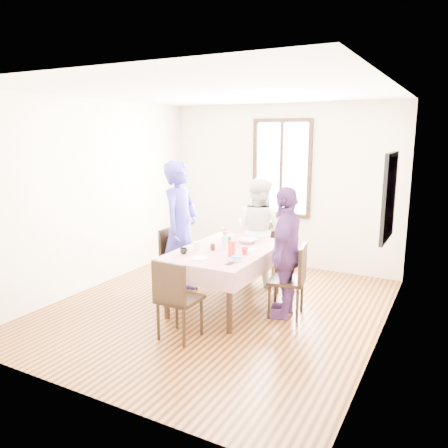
# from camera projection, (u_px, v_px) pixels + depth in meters

# --- Properties ---
(ground) EXTENTS (4.50, 4.50, 0.00)m
(ground) POSITION_uv_depth(u_px,v_px,m) (217.00, 308.00, 5.76)
(ground) COLOR #33150A
(ground) RESTS_ON ground
(back_wall) EXTENTS (4.00, 0.00, 4.00)m
(back_wall) POSITION_uv_depth(u_px,v_px,m) (282.00, 186.00, 7.42)
(back_wall) COLOR beige
(back_wall) RESTS_ON ground
(right_wall) EXTENTS (0.00, 4.50, 4.50)m
(right_wall) POSITION_uv_depth(u_px,v_px,m) (386.00, 220.00, 4.56)
(right_wall) COLOR beige
(right_wall) RESTS_ON ground
(window_frame) EXTENTS (1.02, 0.06, 1.62)m
(window_frame) POSITION_uv_depth(u_px,v_px,m) (282.00, 168.00, 7.35)
(window_frame) COLOR black
(window_frame) RESTS_ON back_wall
(window_pane) EXTENTS (0.90, 0.02, 1.50)m
(window_pane) POSITION_uv_depth(u_px,v_px,m) (282.00, 168.00, 7.36)
(window_pane) COLOR white
(window_pane) RESTS_ON back_wall
(art_poster) EXTENTS (0.04, 0.76, 0.96)m
(art_poster) POSITION_uv_depth(u_px,v_px,m) (390.00, 197.00, 4.79)
(art_poster) COLOR red
(art_poster) RESTS_ON right_wall
(dining_table) EXTENTS (0.98, 1.57, 0.75)m
(dining_table) POSITION_uv_depth(u_px,v_px,m) (226.00, 278.00, 5.78)
(dining_table) COLOR black
(dining_table) RESTS_ON ground
(tablecloth) EXTENTS (1.10, 1.69, 0.01)m
(tablecloth) POSITION_uv_depth(u_px,v_px,m) (226.00, 249.00, 5.70)
(tablecloth) COLOR #53000F
(tablecloth) RESTS_ON dining_table
(chair_left) EXTENTS (0.42, 0.42, 0.91)m
(chair_left) POSITION_uv_depth(u_px,v_px,m) (180.00, 261.00, 6.26)
(chair_left) COLOR black
(chair_left) RESTS_ON ground
(chair_right) EXTENTS (0.48, 0.48, 0.91)m
(chair_right) POSITION_uv_depth(u_px,v_px,m) (286.00, 280.00, 5.42)
(chair_right) COLOR black
(chair_right) RESTS_ON ground
(chair_far) EXTENTS (0.45, 0.45, 0.91)m
(chair_far) POSITION_uv_depth(u_px,v_px,m) (259.00, 252.00, 6.69)
(chair_far) COLOR black
(chair_far) RESTS_ON ground
(chair_near) EXTENTS (0.43, 0.43, 0.91)m
(chair_near) POSITION_uv_depth(u_px,v_px,m) (180.00, 299.00, 4.83)
(chair_near) COLOR black
(chair_near) RESTS_ON ground
(person_left) EXTENTS (0.48, 0.70, 1.86)m
(person_left) POSITION_uv_depth(u_px,v_px,m) (180.00, 228.00, 6.16)
(person_left) COLOR navy
(person_left) RESTS_ON ground
(person_far) EXTENTS (0.89, 0.76, 1.59)m
(person_far) POSITION_uv_depth(u_px,v_px,m) (259.00, 231.00, 6.60)
(person_far) COLOR silver
(person_far) RESTS_ON ground
(person_right) EXTENTS (0.50, 0.98, 1.61)m
(person_right) POSITION_uv_depth(u_px,v_px,m) (286.00, 252.00, 5.36)
(person_right) COLOR #502A65
(person_right) RESTS_ON ground
(mug_black) EXTENTS (0.11, 0.11, 0.07)m
(mug_black) POSITION_uv_depth(u_px,v_px,m) (184.00, 251.00, 5.46)
(mug_black) COLOR black
(mug_black) RESTS_ON tablecloth
(mug_flag) EXTENTS (0.12, 0.12, 0.08)m
(mug_flag) POSITION_uv_depth(u_px,v_px,m) (245.00, 251.00, 5.44)
(mug_flag) COLOR red
(mug_flag) RESTS_ON tablecloth
(mug_green) EXTENTS (0.12, 0.12, 0.07)m
(mug_green) POSITION_uv_depth(u_px,v_px,m) (228.00, 239.00, 6.07)
(mug_green) COLOR #0C7226
(mug_green) RESTS_ON tablecloth
(serving_bowl) EXTENTS (0.25, 0.25, 0.06)m
(serving_bowl) POSITION_uv_depth(u_px,v_px,m) (248.00, 241.00, 6.00)
(serving_bowl) COLOR white
(serving_bowl) RESTS_ON tablecloth
(juice_carton) EXTENTS (0.06, 0.06, 0.19)m
(juice_carton) POSITION_uv_depth(u_px,v_px,m) (232.00, 249.00, 5.33)
(juice_carton) COLOR red
(juice_carton) RESTS_ON tablecloth
(butter_tub) EXTENTS (0.10, 0.10, 0.05)m
(butter_tub) POSITION_uv_depth(u_px,v_px,m) (237.00, 259.00, 5.15)
(butter_tub) COLOR white
(butter_tub) RESTS_ON tablecloth
(jam_jar) EXTENTS (0.06, 0.06, 0.09)m
(jam_jar) POSITION_uv_depth(u_px,v_px,m) (213.00, 247.00, 5.63)
(jam_jar) COLOR black
(jam_jar) RESTS_ON tablecloth
(drinking_glass) EXTENTS (0.08, 0.08, 0.11)m
(drinking_glass) POSITION_uv_depth(u_px,v_px,m) (197.00, 246.00, 5.61)
(drinking_glass) COLOR silver
(drinking_glass) RESTS_ON tablecloth
(smartphone) EXTENTS (0.06, 0.13, 0.01)m
(smartphone) POSITION_uv_depth(u_px,v_px,m) (230.00, 263.00, 5.05)
(smartphone) COLOR black
(smartphone) RESTS_ON tablecloth
(flower_vase) EXTENTS (0.08, 0.08, 0.16)m
(flower_vase) POSITION_uv_depth(u_px,v_px,m) (225.00, 242.00, 5.72)
(flower_vase) COLOR silver
(flower_vase) RESTS_ON tablecloth
(plate_right) EXTENTS (0.20, 0.20, 0.01)m
(plate_right) POSITION_uv_depth(u_px,v_px,m) (250.00, 250.00, 5.63)
(plate_right) COLOR white
(plate_right) RESTS_ON tablecloth
(plate_far) EXTENTS (0.20, 0.20, 0.01)m
(plate_far) POSITION_uv_depth(u_px,v_px,m) (246.00, 239.00, 6.20)
(plate_far) COLOR white
(plate_far) RESTS_ON tablecloth
(plate_near) EXTENTS (0.20, 0.20, 0.01)m
(plate_near) POSITION_uv_depth(u_px,v_px,m) (200.00, 258.00, 5.26)
(plate_near) COLOR white
(plate_near) RESTS_ON tablecloth
(butter_lid) EXTENTS (0.12, 0.12, 0.01)m
(butter_lid) POSITION_uv_depth(u_px,v_px,m) (237.00, 256.00, 5.14)
(butter_lid) COLOR blue
(butter_lid) RESTS_ON butter_tub
(flower_bunch) EXTENTS (0.09, 0.09, 0.10)m
(flower_bunch) POSITION_uv_depth(u_px,v_px,m) (225.00, 233.00, 5.69)
(flower_bunch) COLOR yellow
(flower_bunch) RESTS_ON flower_vase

